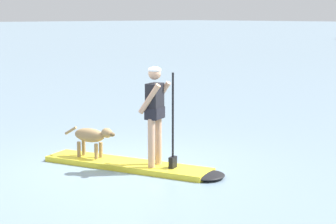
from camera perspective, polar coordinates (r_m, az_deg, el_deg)
The scene contains 4 objects.
ground_plane at distance 10.59m, azimuth -4.03°, elevation -5.41°, with size 400.00×400.00×0.00m, color gray.
paddleboard at distance 10.46m, azimuth -2.95°, elevation -5.30°, with size 3.45×1.83×0.10m.
person_paddler at distance 10.07m, azimuth -1.23°, elevation 0.30°, with size 0.68×0.59×1.74m.
dog at distance 10.87m, azimuth -7.46°, elevation -2.38°, with size 1.06×0.47×0.59m.
Camera 1 is at (8.05, -6.32, 2.72)m, focal length 62.41 mm.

